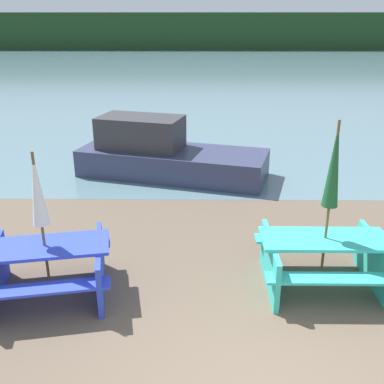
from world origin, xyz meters
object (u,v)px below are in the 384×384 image
(picnic_table_blue, at_px, (47,265))
(umbrella_darkgreen, at_px, (334,167))
(picnic_table_teal, at_px, (323,257))
(umbrella_white, at_px, (37,191))
(boat, at_px, (164,155))

(picnic_table_blue, distance_m, umbrella_darkgreen, 4.01)
(picnic_table_blue, distance_m, picnic_table_teal, 3.78)
(picnic_table_teal, bearing_deg, umbrella_darkgreen, 75.96)
(umbrella_white, relative_size, boat, 0.44)
(picnic_table_blue, height_order, umbrella_darkgreen, umbrella_darkgreen)
(picnic_table_teal, height_order, boat, boat)
(umbrella_white, bearing_deg, umbrella_darkgreen, 4.14)
(umbrella_darkgreen, distance_m, boat, 5.56)
(picnic_table_blue, bearing_deg, boat, 76.31)
(picnic_table_blue, distance_m, umbrella_white, 1.07)
(umbrella_darkgreen, bearing_deg, boat, 118.01)
(umbrella_darkgreen, xyz_separation_m, boat, (-2.54, 4.78, -1.27))
(picnic_table_blue, relative_size, boat, 0.41)
(picnic_table_blue, xyz_separation_m, umbrella_white, (0.00, -0.00, 1.07))
(boat, bearing_deg, picnic_table_teal, -46.41)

